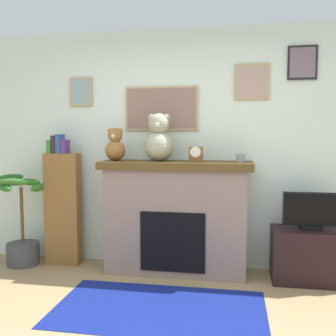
# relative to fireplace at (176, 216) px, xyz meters

# --- Properties ---
(back_wall) EXTENTS (5.20, 0.15, 2.60)m
(back_wall) POSITION_rel_fireplace_xyz_m (0.10, 0.30, 0.71)
(back_wall) COLOR silver
(back_wall) RESTS_ON ground_plane
(fireplace) EXTENTS (1.57, 0.53, 1.18)m
(fireplace) POSITION_rel_fireplace_xyz_m (0.00, 0.00, 0.00)
(fireplace) COLOR gray
(fireplace) RESTS_ON ground_plane
(bookshelf) EXTENTS (0.39, 0.16, 1.46)m
(bookshelf) POSITION_rel_fireplace_xyz_m (-1.29, 0.04, 0.07)
(bookshelf) COLOR brown
(bookshelf) RESTS_ON ground_plane
(potted_plant) EXTENTS (0.58, 0.56, 1.01)m
(potted_plant) POSITION_rel_fireplace_xyz_m (-1.73, -0.08, -0.22)
(potted_plant) COLOR #3F3F44
(potted_plant) RESTS_ON ground_plane
(tv_stand) EXTENTS (0.74, 0.40, 0.53)m
(tv_stand) POSITION_rel_fireplace_xyz_m (1.35, -0.06, -0.33)
(tv_stand) COLOR black
(tv_stand) RESTS_ON ground_plane
(television) EXTENTS (0.54, 0.14, 0.37)m
(television) POSITION_rel_fireplace_xyz_m (1.35, -0.07, 0.11)
(television) COLOR black
(television) RESTS_ON tv_stand
(area_rug) EXTENTS (1.76, 1.00, 0.01)m
(area_rug) POSITION_rel_fireplace_xyz_m (-0.00, -0.91, -0.59)
(area_rug) COLOR navy
(area_rug) RESTS_ON ground_plane
(candle_jar) EXTENTS (0.09, 0.09, 0.09)m
(candle_jar) POSITION_rel_fireplace_xyz_m (0.66, -0.02, 0.63)
(candle_jar) COLOR gray
(candle_jar) RESTS_ON fireplace
(mantel_clock) EXTENTS (0.14, 0.10, 0.16)m
(mantel_clock) POSITION_rel_fireplace_xyz_m (0.21, -0.02, 0.66)
(mantel_clock) COLOR brown
(mantel_clock) RESTS_ON fireplace
(teddy_bear_grey) EXTENTS (0.22, 0.22, 0.35)m
(teddy_bear_grey) POSITION_rel_fireplace_xyz_m (-0.65, -0.02, 0.74)
(teddy_bear_grey) COLOR olive
(teddy_bear_grey) RESTS_ON fireplace
(teddy_bear_cream) EXTENTS (0.31, 0.31, 0.50)m
(teddy_bear_cream) POSITION_rel_fireplace_xyz_m (-0.18, -0.02, 0.81)
(teddy_bear_cream) COLOR #9A997F
(teddy_bear_cream) RESTS_ON fireplace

